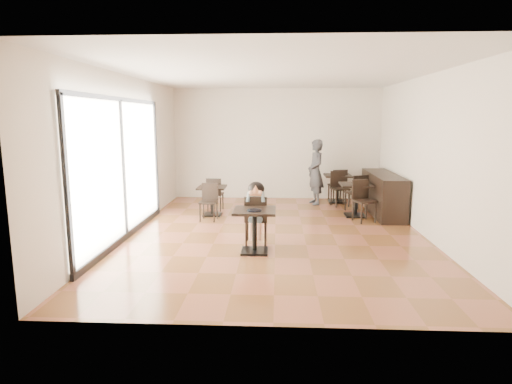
# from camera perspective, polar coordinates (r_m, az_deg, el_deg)

# --- Properties ---
(floor) EXTENTS (6.00, 8.00, 0.01)m
(floor) POSITION_cam_1_polar(r_m,az_deg,el_deg) (8.87, 2.59, -5.55)
(floor) COLOR brown
(floor) RESTS_ON ground
(ceiling) EXTENTS (6.00, 8.00, 0.01)m
(ceiling) POSITION_cam_1_polar(r_m,az_deg,el_deg) (8.60, 2.76, 15.49)
(ceiling) COLOR silver
(ceiling) RESTS_ON floor
(wall_back) EXTENTS (6.00, 0.01, 3.20)m
(wall_back) POSITION_cam_1_polar(r_m,az_deg,el_deg) (12.58, 2.74, 6.40)
(wall_back) COLOR beige
(wall_back) RESTS_ON floor
(wall_front) EXTENTS (6.00, 0.01, 3.20)m
(wall_front) POSITION_cam_1_polar(r_m,az_deg,el_deg) (4.62, 2.47, 0.44)
(wall_front) COLOR beige
(wall_front) RESTS_ON floor
(wall_left) EXTENTS (0.01, 8.00, 3.20)m
(wall_left) POSITION_cam_1_polar(r_m,az_deg,el_deg) (9.11, -16.64, 4.69)
(wall_left) COLOR beige
(wall_left) RESTS_ON floor
(wall_right) EXTENTS (0.01, 8.00, 3.20)m
(wall_right) POSITION_cam_1_polar(r_m,az_deg,el_deg) (9.09, 22.00, 4.37)
(wall_right) COLOR beige
(wall_right) RESTS_ON floor
(storefront_window) EXTENTS (0.04, 4.50, 2.60)m
(storefront_window) POSITION_cam_1_polar(r_m,az_deg,el_deg) (8.65, -17.48, 3.06)
(storefront_window) COLOR white
(storefront_window) RESTS_ON floor
(child_table) EXTENTS (0.73, 0.73, 0.78)m
(child_table) POSITION_cam_1_polar(r_m,az_deg,el_deg) (7.56, -0.19, -5.22)
(child_table) COLOR black
(child_table) RESTS_ON floor
(child_chair) EXTENTS (0.42, 0.42, 0.93)m
(child_chair) POSITION_cam_1_polar(r_m,az_deg,el_deg) (8.07, 0.02, -3.67)
(child_chair) COLOR black
(child_chair) RESTS_ON floor
(child) EXTENTS (0.42, 0.59, 1.17)m
(child) POSITION_cam_1_polar(r_m,az_deg,el_deg) (8.05, 0.02, -2.84)
(child) COLOR gray
(child) RESTS_ON child_chair
(plate) EXTENTS (0.26, 0.26, 0.02)m
(plate) POSITION_cam_1_polar(r_m,az_deg,el_deg) (7.37, -0.23, -2.45)
(plate) COLOR black
(plate) RESTS_ON child_table
(pizza_slice) EXTENTS (0.27, 0.21, 0.06)m
(pizza_slice) POSITION_cam_1_polar(r_m,az_deg,el_deg) (7.77, -0.05, -0.05)
(pizza_slice) COLOR #D4B86B
(pizza_slice) RESTS_ON child
(adult_patron) EXTENTS (0.58, 0.74, 1.78)m
(adult_patron) POSITION_cam_1_polar(r_m,az_deg,el_deg) (11.84, 7.95, 2.66)
(adult_patron) COLOR #3D3D42
(adult_patron) RESTS_ON floor
(cafe_table_mid) EXTENTS (0.98, 0.98, 0.79)m
(cafe_table_mid) POSITION_cam_1_polar(r_m,az_deg,el_deg) (10.59, 13.13, -1.07)
(cafe_table_mid) COLOR black
(cafe_table_mid) RESTS_ON floor
(cafe_table_left) EXTENTS (0.72, 0.72, 0.71)m
(cafe_table_left) POSITION_cam_1_polar(r_m,az_deg,el_deg) (10.49, -5.88, -1.19)
(cafe_table_left) COLOR black
(cafe_table_left) RESTS_ON floor
(cafe_table_back) EXTENTS (0.91, 0.91, 0.78)m
(cafe_table_back) POSITION_cam_1_polar(r_m,az_deg,el_deg) (12.28, 10.79, 0.47)
(cafe_table_back) COLOR black
(cafe_table_back) RESTS_ON floor
(chair_mid_a) EXTENTS (0.56, 0.56, 0.95)m
(chair_mid_a) POSITION_cam_1_polar(r_m,az_deg,el_deg) (11.13, 13.17, -0.13)
(chair_mid_a) COLOR black
(chair_mid_a) RESTS_ON floor
(chair_mid_b) EXTENTS (0.56, 0.56, 0.95)m
(chair_mid_b) POSITION_cam_1_polar(r_m,az_deg,el_deg) (10.07, 14.27, -1.21)
(chair_mid_b) COLOR black
(chair_mid_b) RESTS_ON floor
(chair_left_a) EXTENTS (0.41, 0.41, 0.85)m
(chair_left_a) POSITION_cam_1_polar(r_m,az_deg,el_deg) (11.01, -5.45, -0.27)
(chair_left_a) COLOR black
(chair_left_a) RESTS_ON floor
(chair_left_b) EXTENTS (0.41, 0.41, 0.85)m
(chair_left_b) POSITION_cam_1_polar(r_m,az_deg,el_deg) (9.94, -6.36, -1.39)
(chair_left_b) COLOR black
(chair_left_b) RESTS_ON floor
(chair_back_a) EXTENTS (0.52, 0.52, 0.94)m
(chair_back_a) POSITION_cam_1_polar(r_m,az_deg,el_deg) (12.32, 10.78, 0.87)
(chair_back_a) COLOR black
(chair_back_a) RESTS_ON floor
(chair_back_b) EXTENTS (0.52, 0.52, 0.94)m
(chair_back_b) POSITION_cam_1_polar(r_m,az_deg,el_deg) (11.73, 11.17, 0.41)
(chair_back_b) COLOR black
(chair_back_b) RESTS_ON floor
(service_counter) EXTENTS (0.60, 2.40, 1.00)m
(service_counter) POSITION_cam_1_polar(r_m,az_deg,el_deg) (11.03, 16.56, -0.24)
(service_counter) COLOR black
(service_counter) RESTS_ON floor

